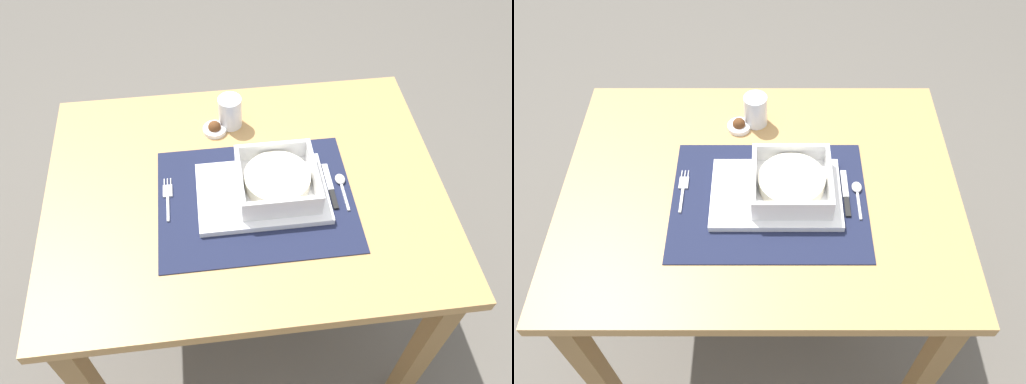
{
  "view_description": "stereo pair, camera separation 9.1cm",
  "coord_description": "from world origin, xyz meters",
  "views": [
    {
      "loc": [
        -0.07,
        -0.77,
        1.67
      ],
      "look_at": [
        0.02,
        -0.04,
        0.75
      ],
      "focal_mm": 36.31,
      "sensor_mm": 36.0,
      "label": 1
    },
    {
      "loc": [
        0.02,
        -0.78,
        1.67
      ],
      "look_at": [
        0.02,
        -0.04,
        0.75
      ],
      "focal_mm": 36.31,
      "sensor_mm": 36.0,
      "label": 2
    }
  ],
  "objects": [
    {
      "name": "fork",
      "position": [
        -0.18,
        -0.01,
        0.72
      ],
      "size": [
        0.02,
        0.13,
        0.0
      ],
      "rotation": [
        0.0,
        0.0,
        0.03
      ],
      "color": "silver",
      "rests_on": "placemat"
    },
    {
      "name": "drinking_glass",
      "position": [
        -0.01,
        0.22,
        0.75
      ],
      "size": [
        0.06,
        0.06,
        0.09
      ],
      "color": "white",
      "rests_on": "dining_table"
    },
    {
      "name": "porridge_bowl",
      "position": [
        0.07,
        -0.02,
        0.76
      ],
      "size": [
        0.18,
        0.18,
        0.06
      ],
      "color": "white",
      "rests_on": "serving_plate"
    },
    {
      "name": "placemat",
      "position": [
        0.02,
        -0.04,
        0.72
      ],
      "size": [
        0.45,
        0.35,
        0.0
      ],
      "primitive_type": "cube",
      "color": "#191E38",
      "rests_on": "dining_table"
    },
    {
      "name": "serving_plate",
      "position": [
        0.04,
        -0.03,
        0.73
      ],
      "size": [
        0.3,
        0.2,
        0.02
      ],
      "primitive_type": "cube",
      "color": "white",
      "rests_on": "placemat"
    },
    {
      "name": "condiment_saucer",
      "position": [
        -0.06,
        0.2,
        0.73
      ],
      "size": [
        0.06,
        0.06,
        0.03
      ],
      "color": "white",
      "rests_on": "dining_table"
    },
    {
      "name": "butter_knife",
      "position": [
        0.2,
        -0.03,
        0.72
      ],
      "size": [
        0.01,
        0.14,
        0.01
      ],
      "rotation": [
        0.0,
        0.0,
        -0.07
      ],
      "color": "black",
      "rests_on": "placemat"
    },
    {
      "name": "spoon",
      "position": [
        0.23,
        -0.02,
        0.72
      ],
      "size": [
        0.02,
        0.11,
        0.01
      ],
      "rotation": [
        0.0,
        0.0,
        -0.03
      ],
      "color": "silver",
      "rests_on": "placemat"
    },
    {
      "name": "ground_plane",
      "position": [
        0.0,
        0.0,
        0.0
      ],
      "size": [
        6.0,
        6.0,
        0.0
      ],
      "primitive_type": "plane",
      "color": "#59544C"
    },
    {
      "name": "dining_table",
      "position": [
        0.0,
        0.0,
        0.61
      ],
      "size": [
        0.94,
        0.72,
        0.72
      ],
      "color": "#B2844C",
      "rests_on": "ground"
    }
  ]
}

